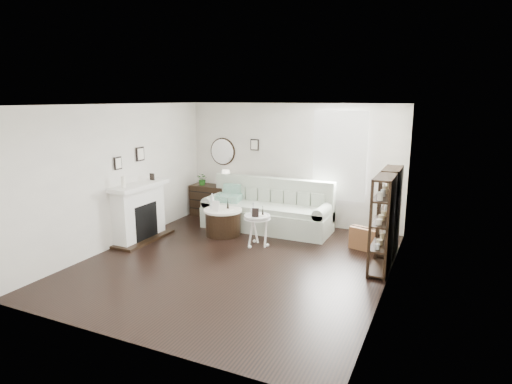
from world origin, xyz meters
The scene contains 18 objects.
room centered at (0.73, 2.70, 1.60)m, with size 5.50×5.50×5.50m.
fireplace centered at (-2.32, 0.30, 0.54)m, with size 0.50×1.40×1.84m.
shelf_unit_far centered at (2.33, 1.55, 0.80)m, with size 0.30×0.80×1.60m.
shelf_unit_near centered at (2.33, 0.65, 0.80)m, with size 0.30×0.80×1.60m.
sofa centered at (-0.29, 2.09, 0.36)m, with size 2.78×0.96×1.08m.
quilt centered at (-1.20, 1.95, 0.63)m, with size 0.55×0.45×0.14m, color teal.
suitcase centered at (1.94, 1.58, 0.21)m, with size 0.64×0.21×0.42m, color brown.
dresser centered at (-1.86, 2.47, 0.38)m, with size 1.13×0.49×0.75m.
table_lamp centered at (-1.53, 2.47, 0.95)m, with size 0.25×0.25×0.40m, color white, non-canonical shape.
potted_plant centered at (-2.14, 2.42, 0.90)m, with size 0.26×0.23×0.29m, color #225E1A.
drum_table centered at (-0.96, 1.27, 0.28)m, with size 0.80×0.80×0.55m.
pedestal_table centered at (-0.02, 0.93, 0.57)m, with size 0.51×0.51×0.62m.
eiffel_drum centered at (-0.87, 1.33, 0.66)m, with size 0.12×0.12×0.21m, color black, non-canonical shape.
bottle_drum centered at (-1.16, 1.18, 0.72)m, with size 0.08×0.08×0.33m, color silver.
card_frame_drum centered at (-1.01, 1.07, 0.66)m, with size 0.16×0.01×0.21m, color white.
eiffel_ped centered at (0.08, 0.96, 0.70)m, with size 0.09×0.09×0.16m, color black, non-canonical shape.
flask_ped centered at (-0.11, 0.95, 0.74)m, with size 0.13×0.13×0.24m, color silver, non-canonical shape.
card_frame_ped centered at (0.00, 0.79, 0.70)m, with size 0.13×0.01×0.17m, color black.
Camera 1 is at (3.23, -6.23, 2.80)m, focal length 30.00 mm.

